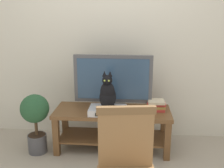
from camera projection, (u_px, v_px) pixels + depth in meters
The scene contains 8 objects.
back_wall at pixel (110, 31), 3.44m from camera, with size 7.00×0.12×2.80m, color beige.
tv_stand at pixel (112, 121), 3.23m from camera, with size 1.38×0.51×0.50m.
tv at pixel (113, 80), 3.18m from camera, with size 0.93×0.20×0.65m.
media_box at pixel (108, 110), 3.07m from camera, with size 0.43×0.28×0.07m.
cat at pixel (108, 94), 3.01m from camera, with size 0.19×0.36×0.44m.
wooden_chair at pixel (127, 165), 1.98m from camera, with size 0.50×0.50×0.97m.
book_stack at pixel (156, 105), 3.18m from camera, with size 0.23×0.19×0.12m.
potted_plant at pixel (35, 117), 3.12m from camera, with size 0.33×0.33×0.72m.
Camera 1 is at (0.31, -2.41, 1.65)m, focal length 42.91 mm.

